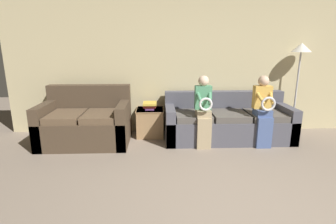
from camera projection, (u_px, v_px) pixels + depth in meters
The scene contains 8 objects.
wall_back at pixel (208, 67), 5.11m from camera, with size 7.75×0.06×2.55m.
couch_main at pixel (227, 122), 4.84m from camera, with size 2.27×0.91×0.84m.
couch_side at pixel (86, 123), 4.63m from camera, with size 1.50×0.98×0.98m.
child_left_seated at pixel (204, 108), 4.37m from camera, with size 0.28×0.38×1.20m.
child_right_seated at pixel (263, 108), 4.41m from camera, with size 0.30×0.38×1.20m.
side_shelf at pixel (150, 122), 5.01m from camera, with size 0.52×0.53×0.52m.
book_stack at pixel (150, 105), 4.93m from camera, with size 0.25×0.31×0.13m.
floor_lamp at pixel (300, 56), 4.87m from camera, with size 0.36×0.36×1.73m.
Camera 1 is at (-0.97, -1.84, 1.68)m, focal length 28.00 mm.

